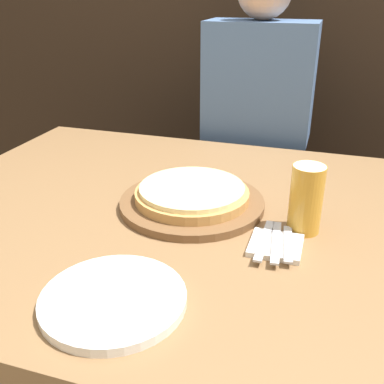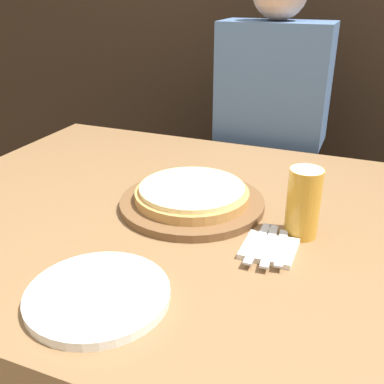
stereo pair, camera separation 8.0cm
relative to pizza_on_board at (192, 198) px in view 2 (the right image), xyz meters
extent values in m
cube|color=olive|center=(0.03, -0.03, -0.41)|extent=(1.50, 1.10, 0.77)
cylinder|color=brown|center=(0.00, 0.00, -0.01)|extent=(0.36, 0.36, 0.02)
cylinder|color=tan|center=(0.00, 0.00, 0.01)|extent=(0.29, 0.29, 0.02)
cylinder|color=beige|center=(0.00, 0.00, 0.03)|extent=(0.26, 0.26, 0.01)
cylinder|color=gold|center=(0.28, -0.04, 0.06)|extent=(0.07, 0.07, 0.16)
cylinder|color=white|center=(0.28, -0.04, 0.12)|extent=(0.07, 0.07, 0.02)
cylinder|color=white|center=(-0.02, -0.41, -0.02)|extent=(0.26, 0.26, 0.02)
cube|color=white|center=(0.23, -0.13, -0.02)|extent=(0.11, 0.11, 0.01)
cube|color=silver|center=(0.21, -0.13, -0.01)|extent=(0.02, 0.17, 0.00)
cube|color=silver|center=(0.23, -0.13, -0.01)|extent=(0.04, 0.17, 0.00)
cube|color=silver|center=(0.26, -0.13, -0.01)|extent=(0.04, 0.15, 0.00)
cube|color=#33333D|center=(0.04, 0.67, -0.42)|extent=(0.31, 0.20, 0.75)
cube|color=#4C6B99|center=(0.04, 0.67, 0.17)|extent=(0.39, 0.20, 0.42)
camera|label=1|loc=(0.31, -0.97, 0.49)|focal=42.00mm
camera|label=2|loc=(0.38, -0.94, 0.49)|focal=42.00mm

